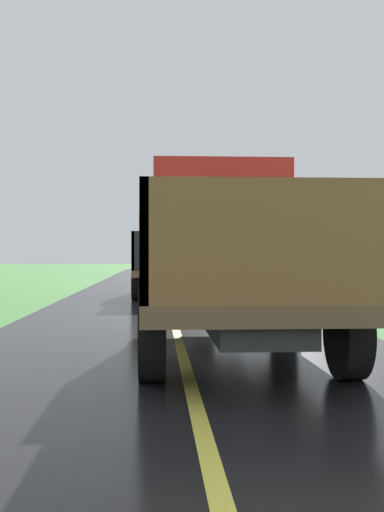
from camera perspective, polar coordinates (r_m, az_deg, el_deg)
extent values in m
cube|color=#2D2D30|center=(8.22, 3.76, -5.04)|extent=(0.90, 5.51, 0.24)
cube|color=brown|center=(8.20, 3.76, -3.65)|extent=(2.30, 5.80, 0.20)
cube|color=red|center=(10.14, 2.41, 3.00)|extent=(2.10, 1.90, 1.90)
cube|color=black|center=(11.11, 1.92, 4.47)|extent=(1.79, 0.02, 0.76)
cube|color=brown|center=(7.15, -4.13, 1.01)|extent=(0.08, 3.85, 1.10)
cube|color=brown|center=(7.45, 13.19, 0.97)|extent=(0.08, 3.85, 1.10)
cube|color=brown|center=(5.36, 7.52, 1.32)|extent=(2.30, 0.08, 1.10)
cube|color=brown|center=(9.09, 3.06, 0.82)|extent=(2.30, 0.08, 1.10)
cylinder|color=black|center=(9.96, -3.55, -4.72)|extent=(0.28, 1.00, 1.00)
cylinder|color=black|center=(10.17, 8.41, -4.62)|extent=(0.28, 1.00, 1.00)
cylinder|color=black|center=(6.58, -3.69, -7.20)|extent=(0.28, 1.00, 1.00)
cylinder|color=black|center=(6.89, 14.18, -6.87)|extent=(0.28, 1.00, 1.00)
ellipsoid|color=#8CBD2F|center=(8.61, -1.87, 0.75)|extent=(0.45, 0.55, 0.43)
ellipsoid|color=#7FAB35|center=(6.15, 12.29, 3.53)|extent=(0.42, 0.44, 0.46)
ellipsoid|color=#77B225|center=(7.30, 5.27, -1.66)|extent=(0.59, 0.58, 0.50)
ellipsoid|color=#77B325|center=(7.66, 10.12, -1.96)|extent=(0.44, 0.49, 0.40)
ellipsoid|color=#87C32D|center=(7.77, 5.62, 2.69)|extent=(0.45, 0.53, 0.42)
ellipsoid|color=#81B020|center=(8.30, 0.93, 2.69)|extent=(0.59, 0.55, 0.37)
ellipsoid|color=#7CBA2C|center=(6.76, 4.79, -2.30)|extent=(0.43, 0.53, 0.37)
ellipsoid|color=#82BB2D|center=(7.40, 0.08, -1.92)|extent=(0.59, 0.57, 0.52)
cube|color=#2D2D30|center=(20.00, -1.99, -2.02)|extent=(0.90, 5.51, 0.24)
cube|color=brown|center=(20.00, -1.99, -1.44)|extent=(2.30, 5.80, 0.20)
cube|color=gold|center=(21.94, -2.10, 1.43)|extent=(2.10, 1.90, 1.90)
cube|color=black|center=(22.91, -2.15, 2.21)|extent=(1.78, 0.02, 0.76)
cube|color=#232328|center=(19.02, -5.27, 0.44)|extent=(0.08, 3.85, 1.10)
cube|color=#232328|center=(19.07, 1.41, 0.43)|extent=(0.08, 3.85, 1.10)
cube|color=#232328|center=(17.13, -1.77, 0.47)|extent=(2.30, 0.08, 1.10)
cube|color=#232328|center=(20.90, -2.04, 0.40)|extent=(2.30, 0.08, 1.10)
cylinder|color=black|center=(21.81, -4.86, -2.11)|extent=(0.28, 1.00, 1.00)
cylinder|color=black|center=(21.85, 0.66, -2.10)|extent=(0.28, 1.00, 1.00)
cylinder|color=black|center=(18.42, -5.15, -2.51)|extent=(0.28, 1.00, 1.00)
cylinder|color=black|center=(18.47, 1.39, -2.50)|extent=(0.28, 1.00, 1.00)
ellipsoid|color=#77AB23|center=(18.16, -0.01, -0.62)|extent=(0.59, 0.68, 0.36)
ellipsoid|color=#73BA22|center=(18.26, -2.08, -0.73)|extent=(0.54, 0.51, 0.42)
ellipsoid|color=#85BC37|center=(17.84, 0.54, 0.26)|extent=(0.42, 0.47, 0.48)
ellipsoid|color=#82AA28|center=(20.37, -0.05, -0.64)|extent=(0.50, 0.59, 0.37)
ellipsoid|color=#7DBB37|center=(19.14, -4.22, -0.56)|extent=(0.52, 0.61, 0.52)
ellipsoid|color=#7BB031|center=(19.12, 0.17, 0.40)|extent=(0.59, 0.76, 0.44)
ellipsoid|color=#75C228|center=(20.49, -2.59, -0.52)|extent=(0.51, 0.59, 0.43)
ellipsoid|color=#87B432|center=(18.22, -3.46, 0.20)|extent=(0.46, 0.47, 0.42)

